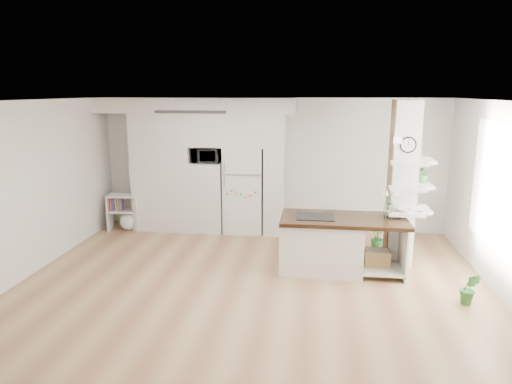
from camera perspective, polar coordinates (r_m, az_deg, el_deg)
floor at (r=6.92m, az=-0.57°, el=-11.62°), size 7.00×6.00×0.01m
room at (r=6.39m, az=-0.60°, el=3.74°), size 7.04×6.04×2.72m
cabinet_wall at (r=9.32m, az=-7.15°, el=4.25°), size 4.00×0.71×2.70m
refrigerator at (r=9.26m, az=-1.48°, el=0.33°), size 0.78×0.69×1.75m
column at (r=7.68m, az=18.51°, el=0.76°), size 0.69×0.90×2.70m
window at (r=7.17m, az=28.49°, el=0.29°), size 0.00×2.40×2.40m
pendant_light at (r=6.49m, az=14.68°, el=5.83°), size 0.12×0.12×0.10m
kitchen_island at (r=7.41m, az=9.04°, el=-6.27°), size 1.97×0.94×1.46m
bookshelf at (r=9.82m, az=-15.97°, el=-2.75°), size 0.67×0.43×0.75m
floor_plant_a at (r=6.90m, az=25.14°, el=-10.90°), size 0.29×0.26×0.46m
floor_plant_b at (r=8.65m, az=14.90°, el=-5.48°), size 0.31×0.31×0.44m
microwave at (r=9.22m, az=-6.19°, el=4.60°), size 0.54×0.37×0.30m
shelf_plant at (r=7.86m, az=20.17°, el=2.19°), size 0.27×0.23×0.30m
decor_bowl at (r=7.52m, az=18.07°, el=-2.19°), size 0.22×0.22×0.05m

